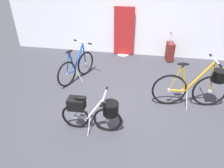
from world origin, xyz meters
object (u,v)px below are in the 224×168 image
at_px(folding_bike_foreground, 93,111).
at_px(display_bike_left, 197,86).
at_px(floor_banner_stand, 124,35).
at_px(display_bike_right, 77,67).
at_px(rolling_suitcase, 170,51).

xyz_separation_m(folding_bike_foreground, display_bike_left, (1.80, 1.05, 0.06)).
bearing_deg(display_bike_left, floor_banner_stand, 126.75).
bearing_deg(display_bike_right, floor_banner_stand, 62.45).
relative_size(folding_bike_foreground, rolling_suitcase, 1.26).
distance_m(display_bike_left, display_bike_right, 2.73).
bearing_deg(display_bike_right, rolling_suitcase, 34.39).
bearing_deg(floor_banner_stand, display_bike_left, -53.25).
bearing_deg(folding_bike_foreground, display_bike_left, 30.30).
bearing_deg(folding_bike_foreground, display_bike_right, 117.72).
distance_m(floor_banner_stand, display_bike_right, 2.00).
height_order(display_bike_left, display_bike_right, display_bike_left).
relative_size(floor_banner_stand, display_bike_left, 0.98).
height_order(folding_bike_foreground, rolling_suitcase, rolling_suitcase).
bearing_deg(display_bike_left, folding_bike_foreground, -149.70).
xyz_separation_m(display_bike_left, rolling_suitcase, (-0.36, 2.17, -0.18)).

